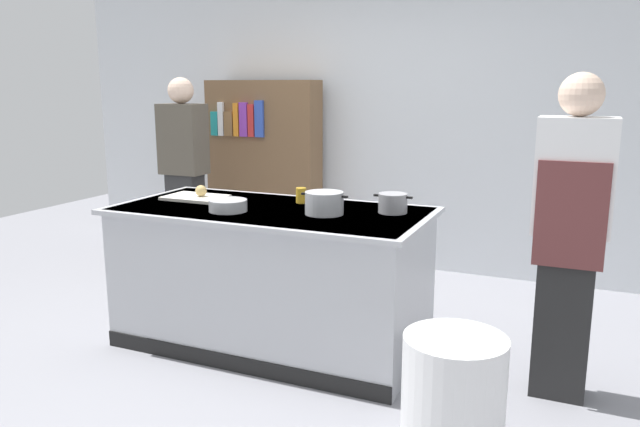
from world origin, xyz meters
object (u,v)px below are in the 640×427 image
(stock_pot, at_px, (324,203))
(person_guest, at_px, (184,172))
(bookshelf, at_px, (264,171))
(onion, at_px, (201,191))
(trash_bin, at_px, (453,398))
(juice_cup, at_px, (301,195))
(mixing_bowl, at_px, (228,205))
(person_chef, at_px, (570,231))
(sauce_pan, at_px, (393,203))

(stock_pot, distance_m, person_guest, 2.09)
(stock_pot, height_order, bookshelf, bookshelf)
(onion, relative_size, person_guest, 0.04)
(trash_bin, height_order, bookshelf, bookshelf)
(bookshelf, bearing_deg, juice_cup, -53.96)
(onion, bearing_deg, person_guest, 130.85)
(mixing_bowl, bearing_deg, person_chef, 6.18)
(onion, relative_size, mixing_bowl, 0.33)
(juice_cup, xyz_separation_m, person_guest, (-1.51, 0.81, -0.04))
(onion, xyz_separation_m, trash_bin, (1.91, -0.88, -0.67))
(mixing_bowl, height_order, bookshelf, bookshelf)
(trash_bin, bearing_deg, mixing_bowl, 158.19)
(sauce_pan, relative_size, trash_bin, 0.41)
(stock_pot, xyz_separation_m, mixing_bowl, (-0.57, -0.16, -0.03))
(sauce_pan, distance_m, juice_cup, 0.64)
(stock_pot, relative_size, juice_cup, 2.96)
(stock_pot, xyz_separation_m, trash_bin, (0.95, -0.77, -0.68))
(onion, distance_m, juice_cup, 0.69)
(person_guest, bearing_deg, person_chef, 73.09)
(sauce_pan, distance_m, person_chef, 1.01)
(mixing_bowl, bearing_deg, person_guest, 134.54)
(stock_pot, relative_size, sauce_pan, 1.23)
(stock_pot, relative_size, trash_bin, 0.51)
(sauce_pan, height_order, person_guest, person_guest)
(person_chef, xyz_separation_m, person_guest, (-3.15, 1.02, -0.00))
(sauce_pan, distance_m, person_guest, 2.32)
(mixing_bowl, xyz_separation_m, juice_cup, (0.29, 0.42, 0.01))
(stock_pot, height_order, trash_bin, stock_pot)
(juice_cup, bearing_deg, bookshelf, 126.04)
(stock_pot, height_order, sauce_pan, stock_pot)
(sauce_pan, height_order, trash_bin, sauce_pan)
(person_guest, distance_m, bookshelf, 0.84)
(onion, height_order, trash_bin, onion)
(person_guest, bearing_deg, stock_pot, 60.00)
(juice_cup, bearing_deg, trash_bin, -39.91)
(sauce_pan, height_order, person_chef, person_chef)
(mixing_bowl, bearing_deg, stock_pot, 15.18)
(trash_bin, bearing_deg, person_chef, 63.62)
(juice_cup, bearing_deg, sauce_pan, -5.62)
(onion, distance_m, sauce_pan, 1.32)
(person_chef, xyz_separation_m, bookshelf, (-2.78, 1.77, -0.06))
(mixing_bowl, height_order, juice_cup, juice_cup)
(onion, distance_m, trash_bin, 2.20)
(onion, distance_m, bookshelf, 1.78)
(trash_bin, distance_m, bookshelf, 3.55)
(onion, xyz_separation_m, sauce_pan, (1.31, 0.09, 0.00))
(person_chef, bearing_deg, bookshelf, 66.41)
(sauce_pan, distance_m, bookshelf, 2.41)
(trash_bin, height_order, person_guest, person_guest)
(person_chef, relative_size, bookshelf, 1.01)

